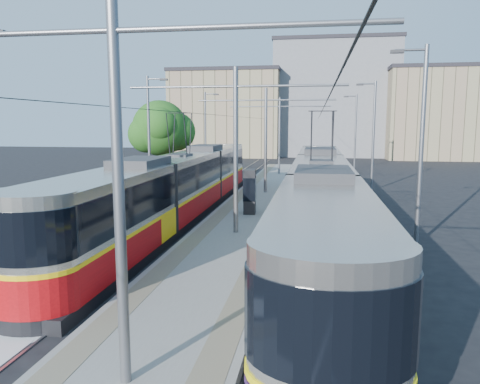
# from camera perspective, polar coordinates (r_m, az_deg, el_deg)

# --- Properties ---
(ground) EXTENTS (160.00, 160.00, 0.00)m
(ground) POSITION_cam_1_polar(r_m,az_deg,el_deg) (13.02, -6.64, -14.19)
(ground) COLOR black
(ground) RESTS_ON ground
(platform) EXTENTS (4.00, 50.00, 0.30)m
(platform) POSITION_cam_1_polar(r_m,az_deg,el_deg) (29.15, 2.47, -1.16)
(platform) COLOR gray
(platform) RESTS_ON ground
(tactile_strip_left) EXTENTS (0.70, 50.00, 0.01)m
(tactile_strip_left) POSITION_cam_1_polar(r_m,az_deg,el_deg) (29.33, -0.35, -0.78)
(tactile_strip_left) COLOR gray
(tactile_strip_left) RESTS_ON platform
(tactile_strip_right) EXTENTS (0.70, 50.00, 0.01)m
(tactile_strip_right) POSITION_cam_1_polar(r_m,az_deg,el_deg) (29.00, 5.32, -0.93)
(tactile_strip_right) COLOR gray
(tactile_strip_right) RESTS_ON platform
(rails) EXTENTS (8.71, 70.00, 0.03)m
(rails) POSITION_cam_1_polar(r_m,az_deg,el_deg) (29.18, 2.47, -1.42)
(rails) COLOR gray
(rails) RESTS_ON ground
(tram_left) EXTENTS (2.43, 28.16, 5.50)m
(tram_left) POSITION_cam_1_polar(r_m,az_deg,el_deg) (24.66, -7.26, 0.69)
(tram_left) COLOR black
(tram_left) RESTS_ON ground
(tram_right) EXTENTS (2.43, 30.22, 5.50)m
(tram_right) POSITION_cam_1_polar(r_m,az_deg,el_deg) (20.83, 9.78, -0.37)
(tram_right) COLOR black
(tram_right) RESTS_ON ground
(catenary) EXTENTS (9.20, 70.00, 7.00)m
(catenary) POSITION_cam_1_polar(r_m,az_deg,el_deg) (25.93, 1.78, 7.37)
(catenary) COLOR slate
(catenary) RESTS_ON platform
(street_lamps) EXTENTS (15.18, 38.22, 8.00)m
(street_lamps) POSITION_cam_1_polar(r_m,az_deg,el_deg) (32.74, 3.34, 6.98)
(street_lamps) COLOR slate
(street_lamps) RESTS_ON ground
(shelter) EXTENTS (0.72, 1.09, 2.30)m
(shelter) POSITION_cam_1_polar(r_m,az_deg,el_deg) (24.41, 1.20, 0.20)
(shelter) COLOR black
(shelter) RESTS_ON platform
(tree) EXTENTS (4.60, 4.26, 6.69)m
(tree) POSITION_cam_1_polar(r_m,az_deg,el_deg) (36.09, -9.23, 7.56)
(tree) COLOR #382314
(tree) RESTS_ON ground
(building_left) EXTENTS (16.32, 12.24, 12.81)m
(building_left) POSITION_cam_1_polar(r_m,az_deg,el_deg) (72.80, -1.40, 9.53)
(building_left) COLOR #968B65
(building_left) RESTS_ON ground
(building_centre) EXTENTS (18.36, 14.28, 17.20)m
(building_centre) POSITION_cam_1_polar(r_m,az_deg,el_deg) (75.69, 11.40, 10.99)
(building_centre) COLOR gray
(building_centre) RESTS_ON ground
(building_right) EXTENTS (14.28, 10.20, 12.60)m
(building_right) POSITION_cam_1_polar(r_m,az_deg,el_deg) (71.53, 22.93, 8.81)
(building_right) COLOR #968B65
(building_right) RESTS_ON ground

